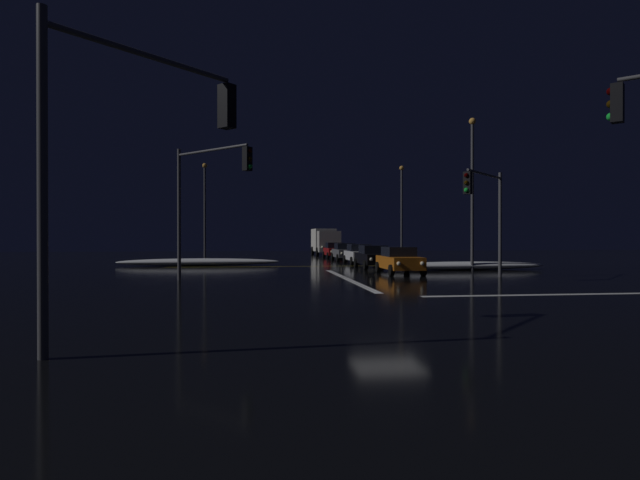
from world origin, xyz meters
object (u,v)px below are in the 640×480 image
object	(u,v)px
traffic_signal_nw	(206,187)
streetlamp_right_near	(472,183)
sedan_gray	(345,252)
sedan_red	(335,250)
sedan_orange	(399,260)
traffic_signal_ne	(487,202)
sedan_white	(359,254)
streetlamp_left_far	(205,204)
streetlamp_right_far	(402,205)
traffic_signal_sw	(136,131)
sedan_black	(373,257)
box_truck	(325,241)

from	to	relation	value
traffic_signal_nw	streetlamp_right_near	bearing A→B (deg)	22.41
sedan_gray	sedan_red	size ratio (longest dim) A/B	1.00
sedan_orange	traffic_signal_ne	size ratio (longest dim) A/B	0.77
sedan_white	streetlamp_left_far	distance (m)	15.25
streetlamp_right_far	traffic_signal_ne	bearing A→B (deg)	-95.40
sedan_white	sedan_gray	size ratio (longest dim) A/B	1.00
traffic_signal_nw	streetlamp_right_far	world-z (taller)	streetlamp_right_far
traffic_signal_sw	sedan_gray	bearing A→B (deg)	73.38
sedan_black	sedan_orange	bearing A→B (deg)	-87.10
sedan_gray	traffic_signal_sw	bearing A→B (deg)	-106.62
traffic_signal_ne	streetlamp_right_far	xyz separation A→B (m)	(2.14, 22.64, 1.21)
sedan_black	sedan_white	world-z (taller)	same
sedan_orange	traffic_signal_sw	world-z (taller)	traffic_signal_sw
sedan_orange	traffic_signal_nw	size ratio (longest dim) A/B	0.67
sedan_orange	traffic_signal_nw	bearing A→B (deg)	-158.73
streetlamp_right_near	streetlamp_right_far	world-z (taller)	streetlamp_right_near
box_truck	traffic_signal_nw	distance (m)	36.38
sedan_gray	box_truck	xyz separation A→B (m)	(0.02, 13.53, 0.91)
streetlamp_right_near	sedan_white	bearing A→B (deg)	122.76
sedan_white	sedan_gray	bearing A→B (deg)	91.10
streetlamp_right_near	streetlamp_right_far	bearing A→B (deg)	90.00
sedan_white	streetlamp_right_far	xyz separation A→B (m)	(5.56, 7.36, 4.31)
streetlamp_left_far	streetlamp_right_far	size ratio (longest dim) A/B	0.99
sedan_white	streetlamp_right_far	world-z (taller)	streetlamp_right_far
sedan_orange	box_truck	distance (m)	30.63
sedan_orange	traffic_signal_ne	bearing A→B (deg)	-50.88
sedan_gray	traffic_signal_ne	size ratio (longest dim) A/B	0.77
box_truck	traffic_signal_ne	xyz separation A→B (m)	(3.52, -34.75, 2.20)
sedan_red	sedan_gray	bearing A→B (deg)	-89.12
box_truck	sedan_white	bearing A→B (deg)	-89.71
box_truck	traffic_signal_ne	size ratio (longest dim) A/B	1.48
sedan_orange	sedan_white	size ratio (longest dim) A/B	1.00
sedan_black	streetlamp_left_far	xyz separation A→B (m)	(-12.44, 13.13, 4.27)
sedan_black	streetlamp_left_far	world-z (taller)	streetlamp_left_far
sedan_gray	sedan_red	bearing A→B (deg)	90.88
sedan_orange	traffic_signal_sw	xyz separation A→B (m)	(-10.71, -18.20, 3.50)
streetlamp_left_far	streetlamp_right_near	world-z (taller)	streetlamp_right_near
streetlamp_left_far	streetlamp_right_near	xyz separation A→B (m)	(18.21, -16.00, 0.50)
sedan_white	traffic_signal_nw	world-z (taller)	traffic_signal_nw
traffic_signal_ne	streetlamp_left_far	bearing A→B (deg)	125.37
sedan_black	sedan_white	xyz separation A→B (m)	(0.21, 5.77, 0.00)
sedan_black	traffic_signal_nw	size ratio (longest dim) A/B	0.67
traffic_signal_nw	streetlamp_left_far	bearing A→B (deg)	95.38
box_truck	traffic_signal_ne	distance (m)	35.00
box_truck	streetlamp_right_near	bearing A→B (deg)	-78.62
sedan_black	traffic_signal_ne	size ratio (longest dim) A/B	0.77
sedan_white	sedan_red	size ratio (longest dim) A/B	1.00
streetlamp_right_near	streetlamp_left_far	bearing A→B (deg)	138.70
sedan_white	streetlamp_right_far	bearing A→B (deg)	52.94
streetlamp_right_near	traffic_signal_sw	bearing A→B (deg)	-128.05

